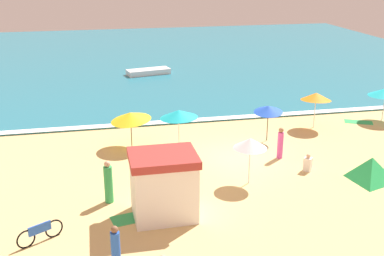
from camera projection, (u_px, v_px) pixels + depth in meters
The scene contains 18 objects.
ground_plane at pixel (239, 157), 25.33m from camera, with size 60.00×60.00×0.00m, color #D8B775.
ocean_water at pixel (161, 57), 51.15m from camera, with size 60.00×44.00×0.10m, color teal.
wave_breaker_foam at pixel (210, 119), 31.11m from camera, with size 57.00×0.70×0.01m, color white.
lifeguard_cabana at pixel (164, 185), 19.17m from camera, with size 2.66×2.20×2.70m.
beach_umbrella_1 at pixel (316, 97), 29.21m from camera, with size 2.45×2.46×2.28m.
beach_umbrella_2 at pixel (131, 116), 26.17m from camera, with size 2.93×2.91×2.13m.
beach_umbrella_3 at pixel (268, 109), 27.10m from camera, with size 2.24×2.25×2.17m.
beach_umbrella_5 at pixel (250, 143), 21.77m from camera, with size 1.74×1.75×2.26m.
beach_umbrella_6 at pixel (179, 114), 25.64m from camera, with size 2.85×2.84×2.33m.
beach_tent at pixel (371, 168), 22.66m from camera, with size 2.55×2.65×1.12m.
parked_bicycle at pixel (40, 233), 17.68m from camera, with size 1.61×0.96×0.76m.
beachgoer_2 at pixel (108, 183), 20.42m from camera, with size 0.52×0.52×1.91m.
beachgoer_4 at pixel (308, 163), 23.63m from camera, with size 0.51×0.51×0.89m.
beachgoer_5 at pixel (280, 143), 25.00m from camera, with size 0.34×0.34×1.68m.
beachgoer_6 at pixel (116, 253), 15.54m from camera, with size 0.43×0.43×1.90m.
beach_towel_1 at pixel (131, 218), 19.39m from camera, with size 1.70×1.17×0.01m.
beach_towel_2 at pixel (358, 122), 30.81m from camera, with size 1.92×1.49×0.01m.
small_boat_0 at pixel (148, 72), 43.05m from camera, with size 4.01×2.13×0.47m.
Camera 1 is at (-7.27, -22.35, 9.90)m, focal length 44.98 mm.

